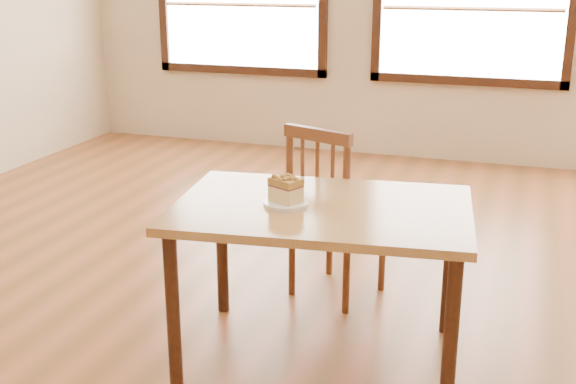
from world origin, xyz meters
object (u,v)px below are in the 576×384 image
(cafe_chair_main, at_px, (334,210))
(cake_slice, at_px, (286,188))
(cafe_table_main, at_px, (322,224))
(plate, at_px, (286,203))

(cafe_chair_main, xyz_separation_m, cake_slice, (-0.03, -0.71, 0.33))
(cafe_table_main, distance_m, cafe_chair_main, 0.69)
(cafe_table_main, relative_size, cake_slice, 8.76)
(cafe_table_main, height_order, cafe_chair_main, cafe_chair_main)
(cafe_table_main, relative_size, plate, 7.04)
(cafe_table_main, bearing_deg, cafe_chair_main, 93.26)
(plate, height_order, cake_slice, cake_slice)
(cafe_table_main, bearing_deg, cake_slice, -169.36)
(cafe_chair_main, bearing_deg, cafe_table_main, 119.89)
(plate, bearing_deg, cafe_chair_main, 87.58)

